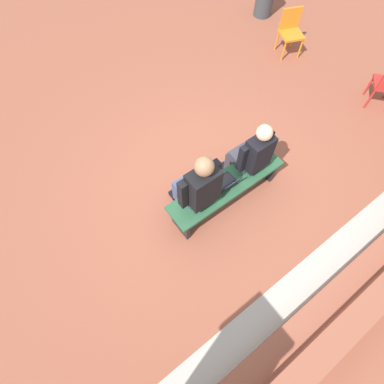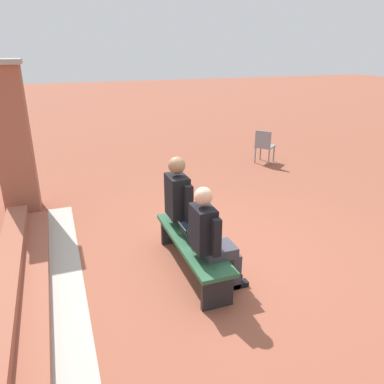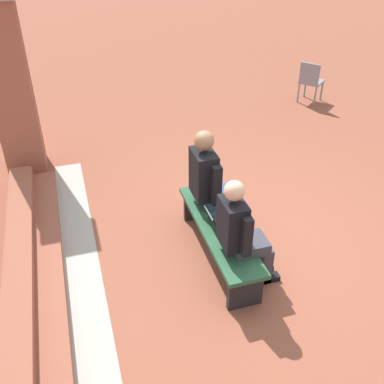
% 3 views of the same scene
% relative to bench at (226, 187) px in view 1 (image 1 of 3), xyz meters
% --- Properties ---
extents(ground_plane, '(60.00, 60.00, 0.00)m').
position_rel_bench_xyz_m(ground_plane, '(0.09, -0.32, -0.35)').
color(ground_plane, brown).
extents(concrete_strip, '(5.46, 0.40, 0.01)m').
position_rel_bench_xyz_m(concrete_strip, '(0.00, 1.56, -0.35)').
color(concrete_strip, '#A8A399').
rests_on(concrete_strip, ground).
extents(brick_steps, '(4.66, 0.60, 0.30)m').
position_rel_bench_xyz_m(brick_steps, '(0.00, 2.11, -0.23)').
color(brick_steps, '#93513D').
rests_on(brick_steps, ground).
extents(bench, '(1.80, 0.44, 0.45)m').
position_rel_bench_xyz_m(bench, '(0.00, 0.00, 0.00)').
color(bench, '#285638').
rests_on(bench, ground).
extents(person_student, '(0.53, 0.67, 1.33)m').
position_rel_bench_xyz_m(person_student, '(-0.46, -0.07, 0.36)').
color(person_student, '#383842').
rests_on(person_student, ground).
extents(person_adult, '(0.59, 0.74, 1.42)m').
position_rel_bench_xyz_m(person_adult, '(0.47, -0.07, 0.39)').
color(person_adult, '#384C75').
rests_on(person_adult, ground).
extents(laptop, '(0.32, 0.29, 0.21)m').
position_rel_bench_xyz_m(laptop, '(0.02, 0.01, 0.15)').
color(laptop, black).
rests_on(laptop, bench).
extents(plastic_chair_near_bench_left, '(0.55, 0.55, 0.84)m').
position_rel_bench_xyz_m(plastic_chair_near_bench_left, '(-3.33, -2.00, 0.13)').
color(plastic_chair_near_bench_left, orange).
rests_on(plastic_chair_near_bench_left, ground).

